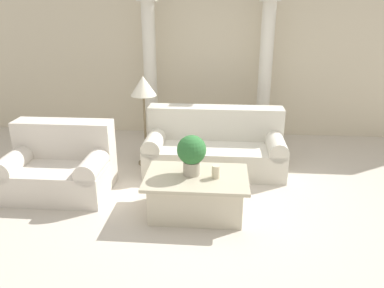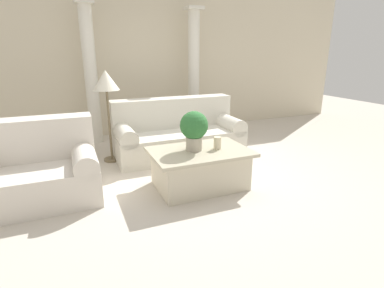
% 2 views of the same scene
% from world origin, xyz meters
% --- Properties ---
extents(ground_plane, '(16.00, 16.00, 0.00)m').
position_xyz_m(ground_plane, '(0.00, 0.00, 0.00)').
color(ground_plane, beige).
extents(wall_back, '(10.00, 0.06, 3.20)m').
position_xyz_m(wall_back, '(0.00, 2.69, 1.60)').
color(wall_back, beige).
rests_on(wall_back, ground_plane).
extents(sofa_long, '(2.09, 0.95, 0.92)m').
position_xyz_m(sofa_long, '(0.08, 0.98, 0.36)').
color(sofa_long, beige).
rests_on(sofa_long, ground_plane).
extents(loveseat, '(1.35, 0.95, 0.92)m').
position_xyz_m(loveseat, '(-1.99, 0.07, 0.36)').
color(loveseat, silver).
rests_on(loveseat, ground_plane).
extents(coffee_table, '(1.23, 0.83, 0.49)m').
position_xyz_m(coffee_table, '(-0.10, -0.38, 0.25)').
color(coffee_table, beige).
rests_on(coffee_table, ground_plane).
extents(potted_plant, '(0.35, 0.35, 0.49)m').
position_xyz_m(potted_plant, '(-0.17, -0.34, 0.77)').
color(potted_plant, '#B2A893').
rests_on(potted_plant, coffee_table).
extents(pillar_candle, '(0.09, 0.09, 0.16)m').
position_xyz_m(pillar_candle, '(0.12, -0.41, 0.57)').
color(pillar_candle, beige).
rests_on(pillar_candle, coffee_table).
extents(floor_lamp, '(0.39, 0.39, 1.41)m').
position_xyz_m(floor_lamp, '(-1.01, 1.04, 1.19)').
color(floor_lamp, brown).
rests_on(floor_lamp, ground_plane).
extents(column_left, '(0.32, 0.32, 2.51)m').
position_xyz_m(column_left, '(-1.12, 2.22, 1.28)').
color(column_left, silver).
rests_on(column_left, ground_plane).
extents(column_right, '(0.32, 0.32, 2.51)m').
position_xyz_m(column_right, '(0.91, 2.22, 1.28)').
color(column_right, silver).
rests_on(column_right, ground_plane).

